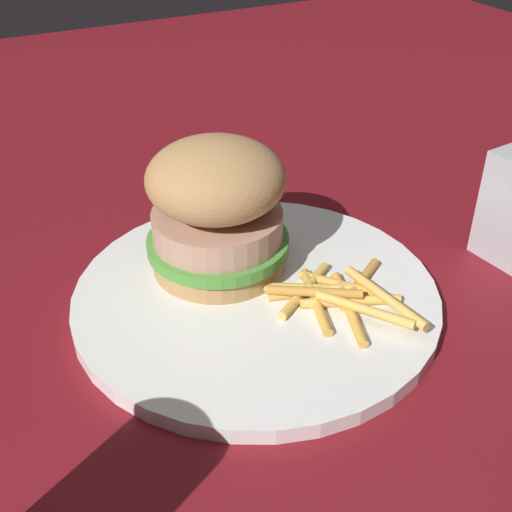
% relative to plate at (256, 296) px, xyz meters
% --- Properties ---
extents(ground_plane, '(1.60, 1.60, 0.00)m').
position_rel_plate_xyz_m(ground_plane, '(0.02, -0.03, -0.01)').
color(ground_plane, maroon).
extents(plate, '(0.27, 0.27, 0.01)m').
position_rel_plate_xyz_m(plate, '(0.00, 0.00, 0.00)').
color(plate, white).
rests_on(plate, ground_plane).
extents(sandwich, '(0.11, 0.11, 0.10)m').
position_rel_plate_xyz_m(sandwich, '(0.04, 0.01, 0.06)').
color(sandwich, tan).
rests_on(sandwich, plate).
extents(fries_pile, '(0.10, 0.10, 0.01)m').
position_rel_plate_xyz_m(fries_pile, '(-0.04, -0.05, 0.01)').
color(fries_pile, '#E5B251').
rests_on(fries_pile, plate).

